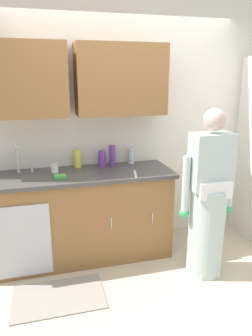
# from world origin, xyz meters

# --- Properties ---
(ground_plane) EXTENTS (9.00, 9.00, 0.00)m
(ground_plane) POSITION_xyz_m (0.00, 0.00, 0.00)
(ground_plane) COLOR beige
(kitchen_wall_with_uppers) EXTENTS (4.80, 0.44, 2.70)m
(kitchen_wall_with_uppers) POSITION_xyz_m (-0.14, 0.99, 1.48)
(kitchen_wall_with_uppers) COLOR silver
(kitchen_wall_with_uppers) RESTS_ON ground
(counter_cabinet) EXTENTS (1.90, 0.62, 0.90)m
(counter_cabinet) POSITION_xyz_m (-0.55, 0.70, 0.45)
(counter_cabinet) COLOR brown
(counter_cabinet) RESTS_ON ground
(countertop) EXTENTS (1.96, 0.66, 0.04)m
(countertop) POSITION_xyz_m (-0.55, 0.70, 0.92)
(countertop) COLOR #474442
(countertop) RESTS_ON counter_cabinet
(sink) EXTENTS (0.50, 0.36, 0.35)m
(sink) POSITION_xyz_m (-1.08, 0.71, 0.93)
(sink) COLOR #B7BABF
(sink) RESTS_ON counter_cabinet
(person_at_sink) EXTENTS (0.55, 0.34, 1.62)m
(person_at_sink) POSITION_xyz_m (0.60, 0.08, 0.69)
(person_at_sink) COLOR white
(person_at_sink) RESTS_ON ground
(floor_mat) EXTENTS (0.80, 0.50, 0.01)m
(floor_mat) POSITION_xyz_m (-0.82, 0.05, 0.01)
(floor_mat) COLOR gray
(floor_mat) RESTS_ON ground
(bottle_water_short) EXTENTS (0.08, 0.08, 0.18)m
(bottle_water_short) POSITION_xyz_m (-0.26, 0.87, 1.03)
(bottle_water_short) COLOR #66388C
(bottle_water_short) RESTS_ON countertop
(bottle_cleaner_spray) EXTENTS (0.07, 0.07, 0.18)m
(bottle_cleaner_spray) POSITION_xyz_m (0.09, 0.93, 1.03)
(bottle_cleaner_spray) COLOR silver
(bottle_cleaner_spray) RESTS_ON countertop
(bottle_dish_liquid) EXTENTS (0.08, 0.08, 0.19)m
(bottle_dish_liquid) POSITION_xyz_m (-0.51, 0.92, 1.04)
(bottle_dish_liquid) COLOR #D8D14C
(bottle_dish_liquid) RESTS_ON countertop
(bottle_water_tall) EXTENTS (0.07, 0.07, 0.23)m
(bottle_water_tall) POSITION_xyz_m (-0.14, 0.88, 1.05)
(bottle_water_tall) COLOR #66388C
(bottle_water_tall) RESTS_ON countertop
(cup_by_sink) EXTENTS (0.08, 0.08, 0.08)m
(cup_by_sink) POSITION_xyz_m (-0.76, 0.79, 0.98)
(cup_by_sink) COLOR white
(cup_by_sink) RESTS_ON countertop
(knife_on_counter) EXTENTS (0.08, 0.24, 0.01)m
(knife_on_counter) POSITION_xyz_m (0.01, 0.50, 0.94)
(knife_on_counter) COLOR silver
(knife_on_counter) RESTS_ON countertop
(sponge) EXTENTS (0.11, 0.07, 0.03)m
(sponge) POSITION_xyz_m (-0.72, 0.58, 0.96)
(sponge) COLOR #4CBF4C
(sponge) RESTS_ON countertop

